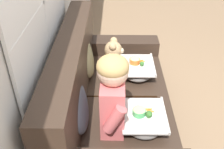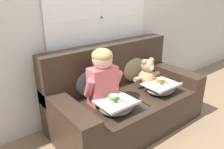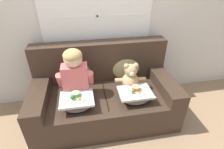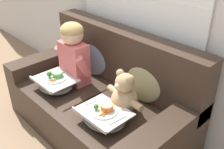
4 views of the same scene
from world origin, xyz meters
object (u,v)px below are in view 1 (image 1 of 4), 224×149
(throw_pillow_behind_child, at_px, (78,105))
(lap_tray_teddy, at_px, (137,69))
(couch, at_px, (107,104))
(throw_pillow_behind_teddy, at_px, (86,57))
(teddy_bear, at_px, (114,61))
(child_figure, at_px, (113,91))
(lap_tray_child, at_px, (144,119))

(throw_pillow_behind_child, relative_size, lap_tray_teddy, 1.10)
(couch, xyz_separation_m, throw_pillow_behind_teddy, (0.36, 0.21, 0.29))
(teddy_bear, xyz_separation_m, lap_tray_teddy, (0.00, -0.24, -0.10))
(throw_pillow_behind_child, bearing_deg, lap_tray_teddy, -35.23)
(child_figure, bearing_deg, teddy_bear, -0.34)
(lap_tray_child, height_order, lap_tray_teddy, lap_tray_child)
(couch, height_order, lap_tray_child, couch)
(throw_pillow_behind_teddy, height_order, lap_tray_teddy, throw_pillow_behind_teddy)
(throw_pillow_behind_child, xyz_separation_m, child_figure, (-0.00, -0.26, 0.14))
(couch, bearing_deg, throw_pillow_behind_child, 149.86)
(couch, relative_size, lap_tray_child, 4.71)
(child_figure, relative_size, lap_tray_teddy, 1.55)
(throw_pillow_behind_child, distance_m, teddy_bear, 0.76)
(couch, relative_size, throw_pillow_behind_teddy, 4.30)
(child_figure, bearing_deg, throw_pillow_behind_child, 89.99)
(throw_pillow_behind_child, bearing_deg, teddy_bear, -20.62)
(lap_tray_child, distance_m, lap_tray_teddy, 0.71)
(couch, distance_m, throw_pillow_behind_child, 0.50)
(teddy_bear, relative_size, lap_tray_child, 1.05)
(couch, relative_size, teddy_bear, 4.47)
(couch, height_order, lap_tray_teddy, couch)
(throw_pillow_behind_child, height_order, teddy_bear, throw_pillow_behind_child)
(throw_pillow_behind_child, xyz_separation_m, lap_tray_teddy, (0.71, -0.50, -0.14))
(couch, height_order, throw_pillow_behind_teddy, couch)
(throw_pillow_behind_teddy, height_order, teddy_bear, throw_pillow_behind_teddy)
(lap_tray_child, xyz_separation_m, lap_tray_teddy, (0.71, -0.00, 0.00))
(couch, bearing_deg, lap_tray_teddy, -39.75)
(throw_pillow_behind_teddy, distance_m, lap_tray_child, 0.88)
(lap_tray_teddy, bearing_deg, couch, 140.25)
(lap_tray_child, relative_size, lap_tray_teddy, 0.97)
(couch, xyz_separation_m, lap_tray_teddy, (0.36, -0.30, 0.15))
(teddy_bear, distance_m, lap_tray_teddy, 0.25)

